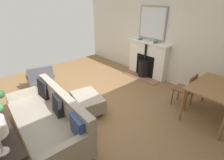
{
  "coord_description": "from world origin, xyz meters",
  "views": [
    {
      "loc": [
        1.78,
        2.91,
        2.33
      ],
      "look_at": [
        -0.43,
        0.42,
        0.71
      ],
      "focal_mm": 27.46,
      "sensor_mm": 36.0,
      "label": 1
    }
  ],
  "objects_px": {
    "armchair_accent": "(41,77)",
    "ottoman": "(88,102)",
    "dining_table": "(217,90)",
    "dining_chair_near_fireplace": "(187,88)",
    "fireplace": "(147,61)",
    "sofa": "(49,120)",
    "mantel_bowl_far": "(156,42)",
    "mantel_bowl_near": "(140,39)"
  },
  "relations": [
    {
      "from": "armchair_accent",
      "to": "ottoman",
      "type": "bearing_deg",
      "value": 105.74
    },
    {
      "from": "dining_table",
      "to": "dining_chair_near_fireplace",
      "type": "bearing_deg",
      "value": -90.4
    },
    {
      "from": "fireplace",
      "to": "dining_table",
      "type": "bearing_deg",
      "value": 72.57
    },
    {
      "from": "ottoman",
      "to": "dining_chair_near_fireplace",
      "type": "xyz_separation_m",
      "value": [
        -1.79,
        1.34,
        0.24
      ]
    },
    {
      "from": "sofa",
      "to": "armchair_accent",
      "type": "height_order",
      "value": "sofa"
    },
    {
      "from": "mantel_bowl_far",
      "to": "armchair_accent",
      "type": "height_order",
      "value": "mantel_bowl_far"
    },
    {
      "from": "sofa",
      "to": "ottoman",
      "type": "distance_m",
      "value": 0.96
    },
    {
      "from": "sofa",
      "to": "ottoman",
      "type": "bearing_deg",
      "value": -169.4
    },
    {
      "from": "mantel_bowl_near",
      "to": "fireplace",
      "type": "bearing_deg",
      "value": 86.32
    },
    {
      "from": "armchair_accent",
      "to": "sofa",
      "type": "bearing_deg",
      "value": 73.13
    },
    {
      "from": "ottoman",
      "to": "mantel_bowl_far",
      "type": "bearing_deg",
      "value": -177.14
    },
    {
      "from": "mantel_bowl_near",
      "to": "armchair_accent",
      "type": "distance_m",
      "value": 3.14
    },
    {
      "from": "sofa",
      "to": "dining_table",
      "type": "relative_size",
      "value": 1.75
    },
    {
      "from": "sofa",
      "to": "dining_table",
      "type": "distance_m",
      "value": 3.25
    },
    {
      "from": "sofa",
      "to": "fireplace",
      "type": "bearing_deg",
      "value": -171.05
    },
    {
      "from": "mantel_bowl_near",
      "to": "dining_table",
      "type": "xyz_separation_m",
      "value": [
        0.74,
        2.61,
        -0.47
      ]
    },
    {
      "from": "ottoman",
      "to": "mantel_bowl_near",
      "type": "bearing_deg",
      "value": -164.5
    },
    {
      "from": "ottoman",
      "to": "dining_table",
      "type": "height_order",
      "value": "dining_table"
    },
    {
      "from": "armchair_accent",
      "to": "dining_table",
      "type": "xyz_separation_m",
      "value": [
        -2.22,
        3.43,
        0.21
      ]
    },
    {
      "from": "mantel_bowl_far",
      "to": "dining_table",
      "type": "height_order",
      "value": "mantel_bowl_far"
    },
    {
      "from": "fireplace",
      "to": "sofa",
      "type": "bearing_deg",
      "value": 8.95
    },
    {
      "from": "mantel_bowl_near",
      "to": "dining_chair_near_fireplace",
      "type": "distance_m",
      "value": 2.27
    },
    {
      "from": "armchair_accent",
      "to": "fireplace",
      "type": "bearing_deg",
      "value": 158.64
    },
    {
      "from": "fireplace",
      "to": "mantel_bowl_near",
      "type": "xyz_separation_m",
      "value": [
        -0.02,
        -0.33,
        0.65
      ]
    },
    {
      "from": "sofa",
      "to": "armchair_accent",
      "type": "xyz_separation_m",
      "value": [
        -0.51,
        -1.69,
        0.11
      ]
    },
    {
      "from": "mantel_bowl_near",
      "to": "ottoman",
      "type": "height_order",
      "value": "mantel_bowl_near"
    },
    {
      "from": "mantel_bowl_near",
      "to": "dining_table",
      "type": "distance_m",
      "value": 2.76
    },
    {
      "from": "mantel_bowl_far",
      "to": "armchair_accent",
      "type": "relative_size",
      "value": 0.17
    },
    {
      "from": "dining_table",
      "to": "armchair_accent",
      "type": "bearing_deg",
      "value": -57.09
    },
    {
      "from": "mantel_bowl_near",
      "to": "mantel_bowl_far",
      "type": "bearing_deg",
      "value": 90.0
    },
    {
      "from": "sofa",
      "to": "mantel_bowl_near",
      "type": "bearing_deg",
      "value": -165.81
    },
    {
      "from": "dining_chair_near_fireplace",
      "to": "armchair_accent",
      "type": "bearing_deg",
      "value": -52.14
    },
    {
      "from": "sofa",
      "to": "ottoman",
      "type": "relative_size",
      "value": 2.36
    },
    {
      "from": "sofa",
      "to": "dining_table",
      "type": "bearing_deg",
      "value": 147.54
    },
    {
      "from": "ottoman",
      "to": "armchair_accent",
      "type": "xyz_separation_m",
      "value": [
        0.43,
        -1.51,
        0.21
      ]
    },
    {
      "from": "mantel_bowl_near",
      "to": "dining_table",
      "type": "height_order",
      "value": "mantel_bowl_near"
    },
    {
      "from": "dining_chair_near_fireplace",
      "to": "fireplace",
      "type": "bearing_deg",
      "value": -112.58
    },
    {
      "from": "fireplace",
      "to": "dining_chair_near_fireplace",
      "type": "distance_m",
      "value": 1.85
    },
    {
      "from": "mantel_bowl_near",
      "to": "sofa",
      "type": "relative_size",
      "value": 0.06
    },
    {
      "from": "mantel_bowl_near",
      "to": "ottoman",
      "type": "bearing_deg",
      "value": 15.5
    },
    {
      "from": "armchair_accent",
      "to": "dining_chair_near_fireplace",
      "type": "xyz_separation_m",
      "value": [
        -2.22,
        2.86,
        0.03
      ]
    },
    {
      "from": "mantel_bowl_near",
      "to": "dining_table",
      "type": "relative_size",
      "value": 0.1
    }
  ]
}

